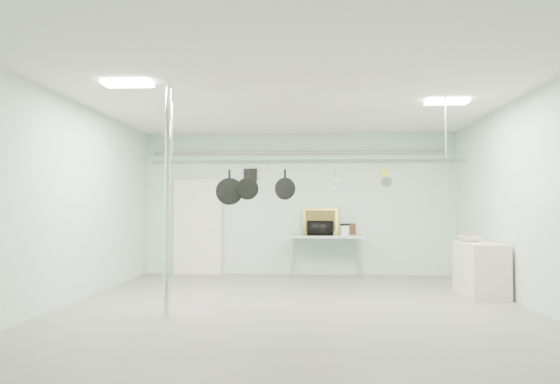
# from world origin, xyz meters

# --- Properties ---
(floor) EXTENTS (8.00, 8.00, 0.00)m
(floor) POSITION_xyz_m (0.00, 0.00, 0.00)
(floor) COLOR gray
(floor) RESTS_ON ground
(ceiling) EXTENTS (7.00, 8.00, 0.02)m
(ceiling) POSITION_xyz_m (0.00, 0.00, 3.19)
(ceiling) COLOR silver
(ceiling) RESTS_ON back_wall
(back_wall) EXTENTS (7.00, 0.02, 3.20)m
(back_wall) POSITION_xyz_m (0.00, 3.99, 1.60)
(back_wall) COLOR silver
(back_wall) RESTS_ON floor
(right_wall) EXTENTS (0.02, 8.00, 3.20)m
(right_wall) POSITION_xyz_m (3.49, 0.00, 1.60)
(right_wall) COLOR silver
(right_wall) RESTS_ON floor
(door) EXTENTS (1.10, 0.10, 2.20)m
(door) POSITION_xyz_m (-2.30, 3.94, 1.05)
(door) COLOR silver
(door) RESTS_ON floor
(wall_vent) EXTENTS (0.30, 0.04, 0.30)m
(wall_vent) POSITION_xyz_m (-1.10, 3.97, 2.25)
(wall_vent) COLOR black
(wall_vent) RESTS_ON back_wall
(conduit_pipe) EXTENTS (6.60, 0.07, 0.07)m
(conduit_pipe) POSITION_xyz_m (0.00, 3.90, 2.75)
(conduit_pipe) COLOR gray
(conduit_pipe) RESTS_ON back_wall
(chrome_pole) EXTENTS (0.08, 0.08, 3.20)m
(chrome_pole) POSITION_xyz_m (-1.70, -0.60, 1.60)
(chrome_pole) COLOR silver
(chrome_pole) RESTS_ON floor
(prep_table) EXTENTS (1.60, 0.70, 0.91)m
(prep_table) POSITION_xyz_m (0.60, 3.60, 0.83)
(prep_table) COLOR #A2BFAB
(prep_table) RESTS_ON floor
(side_cabinet) EXTENTS (0.60, 1.20, 0.90)m
(side_cabinet) POSITION_xyz_m (3.15, 1.40, 0.45)
(side_cabinet) COLOR beige
(side_cabinet) RESTS_ON floor
(pot_rack) EXTENTS (4.80, 0.06, 1.00)m
(pot_rack) POSITION_xyz_m (0.20, 0.30, 2.23)
(pot_rack) COLOR #B7B7BC
(pot_rack) RESTS_ON ceiling
(light_panel_left) EXTENTS (0.65, 0.30, 0.05)m
(light_panel_left) POSITION_xyz_m (-2.20, -0.80, 3.16)
(light_panel_left) COLOR white
(light_panel_left) RESTS_ON ceiling
(light_panel_right) EXTENTS (0.65, 0.30, 0.05)m
(light_panel_right) POSITION_xyz_m (2.40, 0.60, 3.16)
(light_panel_right) COLOR white
(light_panel_right) RESTS_ON ceiling
(microwave) EXTENTS (0.57, 0.39, 0.31)m
(microwave) POSITION_xyz_m (0.47, 3.56, 1.06)
(microwave) COLOR black
(microwave) RESTS_ON prep_table
(coffee_canister) EXTENTS (0.25, 0.25, 0.22)m
(coffee_canister) POSITION_xyz_m (1.00, 3.44, 1.01)
(coffee_canister) COLOR silver
(coffee_canister) RESTS_ON prep_table
(painting_large) EXTENTS (0.78, 0.15, 0.58)m
(painting_large) POSITION_xyz_m (0.49, 3.90, 1.20)
(painting_large) COLOR gold
(painting_large) RESTS_ON prep_table
(painting_small) EXTENTS (0.31, 0.10, 0.25)m
(painting_small) POSITION_xyz_m (1.12, 3.90, 1.03)
(painting_small) COLOR #381D13
(painting_small) RESTS_ON prep_table
(fruit_bowl) EXTENTS (0.49, 0.49, 0.10)m
(fruit_bowl) POSITION_xyz_m (3.05, 1.62, 0.95)
(fruit_bowl) COLOR silver
(fruit_bowl) RESTS_ON side_cabinet
(skillet_left) EXTENTS (0.42, 0.09, 0.55)m
(skillet_left) POSITION_xyz_m (-0.99, 0.30, 1.81)
(skillet_left) COLOR black
(skillet_left) RESTS_ON pot_rack
(skillet_mid) EXTENTS (0.34, 0.12, 0.46)m
(skillet_mid) POSITION_xyz_m (-0.71, 0.30, 1.85)
(skillet_mid) COLOR black
(skillet_mid) RESTS_ON pot_rack
(skillet_right) EXTENTS (0.34, 0.18, 0.46)m
(skillet_right) POSITION_xyz_m (-0.13, 0.30, 1.86)
(skillet_right) COLOR black
(skillet_right) RESTS_ON pot_rack
(whisk) EXTENTS (0.21, 0.21, 0.36)m
(whisk) POSITION_xyz_m (0.64, 0.30, 1.91)
(whisk) COLOR silver
(whisk) RESTS_ON pot_rack
(grater) EXTENTS (0.10, 0.05, 0.24)m
(grater) POSITION_xyz_m (1.38, 0.30, 1.96)
(grater) COLOR gold
(grater) RESTS_ON pot_rack
(saucepan) EXTENTS (0.17, 0.11, 0.29)m
(saucepan) POSITION_xyz_m (1.40, 0.30, 1.94)
(saucepan) COLOR #B7B8BD
(saucepan) RESTS_ON pot_rack
(fruit_cluster) EXTENTS (0.24, 0.24, 0.09)m
(fruit_cluster) POSITION_xyz_m (3.05, 1.62, 0.99)
(fruit_cluster) COLOR maroon
(fruit_cluster) RESTS_ON fruit_bowl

